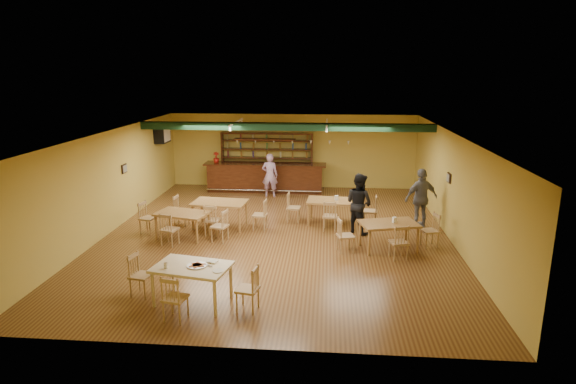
# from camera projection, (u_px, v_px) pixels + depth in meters

# --- Properties ---
(floor) EXTENTS (12.00, 12.00, 0.00)m
(floor) POSITION_uv_depth(u_px,v_px,m) (277.00, 234.00, 14.16)
(floor) COLOR #543218
(floor) RESTS_ON ground
(ceiling_beam) EXTENTS (10.00, 0.30, 0.25)m
(ceiling_beam) POSITION_uv_depth(u_px,v_px,m) (285.00, 127.00, 16.15)
(ceiling_beam) COLOR black
(ceiling_beam) RESTS_ON ceiling
(track_rail_left) EXTENTS (0.05, 2.50, 0.05)m
(track_rail_left) POSITION_uv_depth(u_px,v_px,m) (236.00, 122.00, 16.86)
(track_rail_left) COLOR white
(track_rail_left) RESTS_ON ceiling
(track_rail_right) EXTENTS (0.05, 2.50, 0.05)m
(track_rail_right) POSITION_uv_depth(u_px,v_px,m) (327.00, 123.00, 16.60)
(track_rail_right) COLOR white
(track_rail_right) RESTS_ON ceiling
(ac_unit) EXTENTS (0.34, 0.70, 0.48)m
(ac_unit) POSITION_uv_depth(u_px,v_px,m) (162.00, 135.00, 18.02)
(ac_unit) COLOR white
(ac_unit) RESTS_ON wall_left
(picture_left) EXTENTS (0.04, 0.34, 0.28)m
(picture_left) POSITION_uv_depth(u_px,v_px,m) (124.00, 169.00, 15.11)
(picture_left) COLOR black
(picture_left) RESTS_ON wall_left
(picture_right) EXTENTS (0.04, 0.34, 0.28)m
(picture_right) POSITION_uv_depth(u_px,v_px,m) (449.00, 178.00, 13.82)
(picture_right) COLOR black
(picture_right) RESTS_ON wall_right
(bar_counter) EXTENTS (4.83, 0.85, 1.13)m
(bar_counter) POSITION_uv_depth(u_px,v_px,m) (265.00, 177.00, 19.07)
(bar_counter) COLOR black
(bar_counter) RESTS_ON ground
(back_bar_hutch) EXTENTS (3.74, 0.40, 2.28)m
(back_bar_hutch) POSITION_uv_depth(u_px,v_px,m) (267.00, 160.00, 19.54)
(back_bar_hutch) COLOR black
(back_bar_hutch) RESTS_ON ground
(poinsettia) EXTENTS (0.31, 0.31, 0.43)m
(poinsettia) POSITION_uv_depth(u_px,v_px,m) (216.00, 157.00, 19.04)
(poinsettia) COLOR #A7180F
(poinsettia) RESTS_ON bar_counter
(dining_table_a) EXTENTS (1.71, 1.12, 0.81)m
(dining_table_a) POSITION_uv_depth(u_px,v_px,m) (220.00, 214.00, 14.73)
(dining_table_a) COLOR olive
(dining_table_a) RESTS_ON ground
(dining_table_b) EXTENTS (1.59, 1.02, 0.76)m
(dining_table_b) POSITION_uv_depth(u_px,v_px,m) (331.00, 212.00, 15.10)
(dining_table_b) COLOR olive
(dining_table_b) RESTS_ON ground
(dining_table_c) EXTENTS (1.66, 1.23, 0.74)m
(dining_table_c) POSITION_uv_depth(u_px,v_px,m) (183.00, 225.00, 13.86)
(dining_table_c) COLOR olive
(dining_table_c) RESTS_ON ground
(dining_table_d) EXTENTS (1.69, 1.26, 0.75)m
(dining_table_d) POSITION_uv_depth(u_px,v_px,m) (388.00, 236.00, 12.91)
(dining_table_d) COLOR olive
(dining_table_d) RESTS_ON ground
(near_table) EXTENTS (1.69, 1.25, 0.82)m
(near_table) POSITION_uv_depth(u_px,v_px,m) (193.00, 284.00, 9.93)
(near_table) COLOR beige
(near_table) RESTS_ON ground
(pizza_tray) EXTENTS (0.47, 0.47, 0.01)m
(pizza_tray) POSITION_uv_depth(u_px,v_px,m) (197.00, 266.00, 9.82)
(pizza_tray) COLOR silver
(pizza_tray) RESTS_ON near_table
(parmesan_shaker) EXTENTS (0.09, 0.09, 0.11)m
(parmesan_shaker) POSITION_uv_depth(u_px,v_px,m) (166.00, 266.00, 9.70)
(parmesan_shaker) COLOR #EAE5C6
(parmesan_shaker) RESTS_ON near_table
(napkin_stack) EXTENTS (0.24, 0.21, 0.03)m
(napkin_stack) POSITION_uv_depth(u_px,v_px,m) (212.00, 262.00, 10.01)
(napkin_stack) COLOR white
(napkin_stack) RESTS_ON near_table
(pizza_server) EXTENTS (0.32, 0.23, 0.00)m
(pizza_server) POSITION_uv_depth(u_px,v_px,m) (205.00, 264.00, 9.86)
(pizza_server) COLOR silver
(pizza_server) RESTS_ON pizza_tray
(side_plate) EXTENTS (0.26, 0.26, 0.01)m
(side_plate) POSITION_uv_depth(u_px,v_px,m) (218.00, 271.00, 9.57)
(side_plate) COLOR white
(side_plate) RESTS_ON near_table
(patron_bar) EXTENTS (0.63, 0.43, 1.68)m
(patron_bar) POSITION_uv_depth(u_px,v_px,m) (270.00, 175.00, 18.19)
(patron_bar) COLOR #9A54B7
(patron_bar) RESTS_ON ground
(patron_right_a) EXTENTS (1.10, 1.10, 1.80)m
(patron_right_a) POSITION_uv_depth(u_px,v_px,m) (359.00, 203.00, 14.14)
(patron_right_a) COLOR black
(patron_right_a) RESTS_ON ground
(patron_right_b) EXTENTS (1.17, 0.81, 1.85)m
(patron_right_b) POSITION_uv_depth(u_px,v_px,m) (421.00, 198.00, 14.60)
(patron_right_b) COLOR slate
(patron_right_b) RESTS_ON ground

